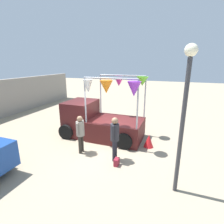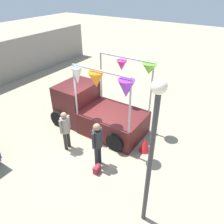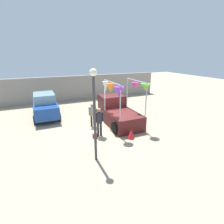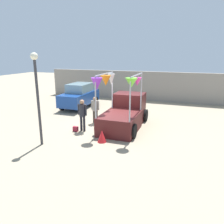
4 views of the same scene
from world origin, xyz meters
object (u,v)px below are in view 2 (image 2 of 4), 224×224
vendor_truck (94,109)px  handbag (97,169)px  person_vendor (65,127)px  street_lamp (152,142)px  folded_kite_bundle_crimson (145,145)px  person_customer (97,141)px

vendor_truck → handbag: 3.00m
person_vendor → handbag: size_ratio=5.87×
vendor_truck → street_lamp: bearing=-126.8°
folded_kite_bundle_crimson → person_vendor: bearing=119.7°
person_customer → folded_kite_bundle_crimson: size_ratio=2.95×
folded_kite_bundle_crimson → handbag: bearing=155.2°
vendor_truck → person_vendor: (-1.86, -0.04, 0.10)m
street_lamp → folded_kite_bundle_crimson: (2.58, 1.21, -2.42)m
street_lamp → person_vendor: bearing=74.6°
vendor_truck → person_customer: vendor_truck is taller
person_customer → folded_kite_bundle_crimson: person_customer is taller
person_customer → vendor_truck: bearing=39.7°
vendor_truck → person_vendor: size_ratio=2.55×
person_vendor → handbag: person_vendor is taller
vendor_truck → folded_kite_bundle_crimson: vendor_truck is taller
vendor_truck → person_vendor: 1.86m
folded_kite_bundle_crimson → person_customer: bearing=145.4°
person_customer → folded_kite_bundle_crimson: (1.58, -1.09, -0.78)m
person_vendor → folded_kite_bundle_crimson: 3.13m
person_vendor → folded_kite_bundle_crimson: person_vendor is taller
person_vendor → street_lamp: (-1.06, -3.86, 1.73)m
person_vendor → person_customer: bearing=-92.5°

